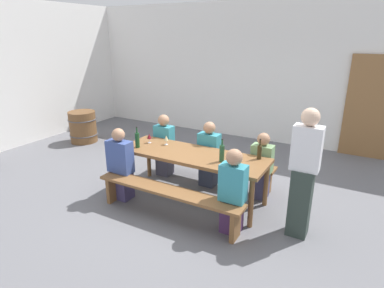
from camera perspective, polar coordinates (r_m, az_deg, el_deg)
The scene contains 18 objects.
ground_plane at distance 5.20m, azimuth 0.00°, elevation -9.42°, with size 24.00×24.00×0.00m, color slate.
back_wall at distance 7.86m, azimuth 12.89°, elevation 12.16°, with size 14.00×0.20×3.20m, color white.
wooden_door at distance 7.49m, azimuth 28.89°, elevation 5.67°, with size 0.90×0.06×2.10m, color olive.
tasting_table at distance 4.91m, azimuth 0.00°, elevation -2.47°, with size 2.32×0.78×0.75m.
bench_near at distance 4.51m, azimuth -4.37°, elevation -9.01°, with size 2.22×0.30×0.45m.
bench_far at distance 5.60m, azimuth 3.48°, elevation -3.21°, with size 2.22×0.30×0.45m.
wine_bottle_0 at distance 4.73m, azimuth 11.88°, elevation -1.36°, with size 0.06×0.06×0.31m.
wine_bottle_1 at distance 4.55m, azimuth 5.32°, elevation -1.59°, with size 0.07×0.07×0.34m.
wine_bottle_2 at distance 5.17m, azimuth -9.68°, elevation 0.75°, with size 0.07×0.07×0.34m.
wine_glass_0 at distance 5.24m, azimuth -4.60°, elevation 1.01°, with size 0.07×0.07×0.16m.
wine_glass_1 at distance 5.36m, azimuth -7.60°, elevation 1.34°, with size 0.07×0.07×0.16m.
seated_guest_near_0 at distance 5.08m, azimuth -12.54°, elevation -3.85°, with size 0.40×0.24×1.15m.
seated_guest_near_1 at distance 4.16m, azimuth 7.23°, elevation -8.59°, with size 0.33×0.24×1.15m.
seated_guest_far_0 at distance 5.82m, azimuth -4.93°, elevation -0.40°, with size 0.34×0.24×1.13m.
seated_guest_far_1 at distance 5.40m, azimuth 3.02°, elevation -2.06°, with size 0.36×0.24×1.12m.
seated_guest_far_2 at distance 5.10m, azimuth 12.22°, elevation -4.07°, with size 0.33×0.24×1.07m.
standing_host at distance 4.18m, azimuth 19.15°, elevation -5.30°, with size 0.34×0.24×1.67m.
wine_barrel at distance 8.10m, azimuth -18.79°, elevation 2.92°, with size 0.66×0.66×0.74m.
Camera 1 is at (2.24, -3.99, 2.47)m, focal length 30.06 mm.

